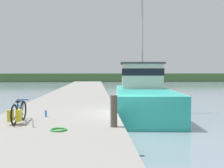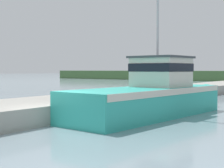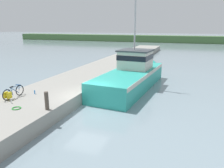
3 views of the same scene
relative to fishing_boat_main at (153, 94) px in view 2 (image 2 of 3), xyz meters
The scene contains 3 objects.
ground_plane 6.59m from the fishing_boat_main, 103.29° to the right, with size 320.00×320.00×0.00m, color gray.
dock_pier 7.80m from the fishing_boat_main, 125.71° to the right, with size 4.87×80.00×0.90m, color gray.
fishing_boat_main is the anchor object (origin of this frame).
Camera 2 is at (10.58, -10.31, 2.54)m, focal length 55.00 mm.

